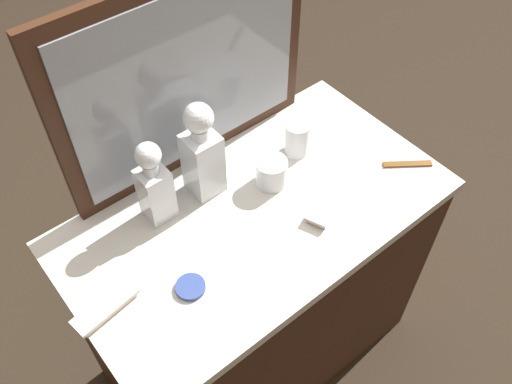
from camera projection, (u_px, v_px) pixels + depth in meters
ground_plane at (256, 345)px, 2.13m from camera, size 6.00×6.00×0.00m
dresser at (256, 290)px, 1.80m from camera, size 1.05×0.59×0.84m
dresser_mirror at (188, 77)px, 1.40m from camera, size 0.75×0.03×0.57m
crystal_decanter_far_left at (155, 189)px, 1.40m from camera, size 0.07×0.07×0.26m
crystal_decanter_front at (202, 158)px, 1.45m from camera, size 0.09×0.09×0.30m
crystal_tumbler_left at (271, 173)px, 1.52m from camera, size 0.09×0.09×0.08m
crystal_tumbler_far_right at (297, 139)px, 1.59m from camera, size 0.07×0.07×0.11m
silver_brush_center at (105, 308)px, 1.28m from camera, size 0.17×0.08×0.02m
silver_brush_far_right at (327, 204)px, 1.48m from camera, size 0.17×0.12×0.02m
porcelain_dish at (190, 287)px, 1.32m from camera, size 0.07×0.07×0.01m
tortoiseshell_comb at (408, 164)px, 1.59m from camera, size 0.13×0.10×0.01m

